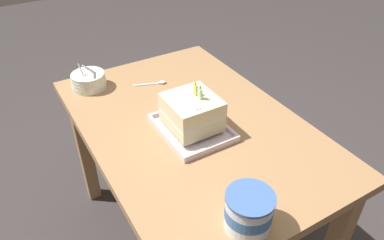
% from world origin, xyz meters
% --- Properties ---
extents(ground_plane, '(8.00, 8.00, 0.00)m').
position_xyz_m(ground_plane, '(0.00, 0.00, 0.00)').
color(ground_plane, '#383333').
extents(dining_table, '(1.14, 0.75, 0.69)m').
position_xyz_m(dining_table, '(0.00, 0.00, 0.59)').
color(dining_table, '#9E754C').
rests_on(dining_table, ground_plane).
extents(foil_tray, '(0.28, 0.22, 0.02)m').
position_xyz_m(foil_tray, '(0.04, -0.02, 0.70)').
color(foil_tray, silver).
rests_on(foil_tray, dining_table).
extents(birthday_cake, '(0.18, 0.17, 0.17)m').
position_xyz_m(birthday_cake, '(0.04, -0.02, 0.77)').
color(birthday_cake, beige).
rests_on(birthday_cake, foil_tray).
extents(bowl_stack, '(0.15, 0.15, 0.13)m').
position_xyz_m(bowl_stack, '(-0.45, -0.25, 0.72)').
color(bowl_stack, silver).
rests_on(bowl_stack, dining_table).
extents(ice_cream_tub, '(0.13, 0.13, 0.11)m').
position_xyz_m(ice_cream_tub, '(0.48, -0.11, 0.75)').
color(ice_cream_tub, white).
rests_on(ice_cream_tub, dining_table).
extents(serving_spoon_near_tray, '(0.06, 0.14, 0.01)m').
position_xyz_m(serving_spoon_near_tray, '(-0.33, 0.02, 0.69)').
color(serving_spoon_near_tray, silver).
rests_on(serving_spoon_near_tray, dining_table).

